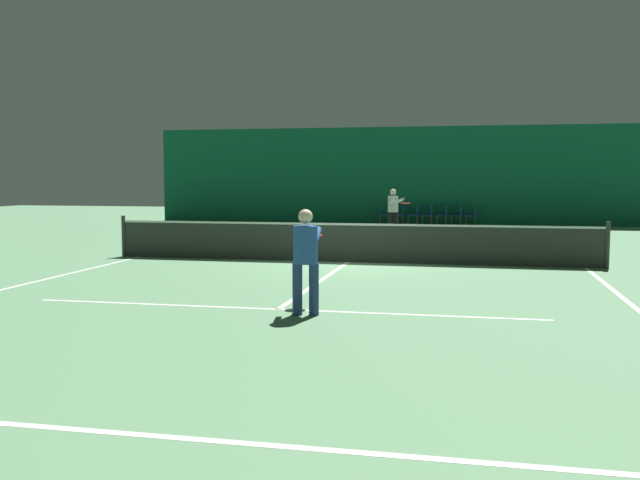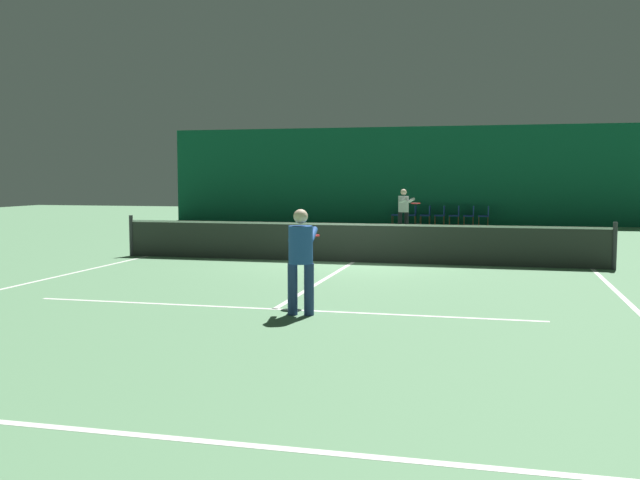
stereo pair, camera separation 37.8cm
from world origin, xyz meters
name	(u,v)px [view 2 (the right image)]	position (x,y,z in m)	size (l,w,h in m)	color
ground_plane	(353,262)	(0.00, 0.00, 0.00)	(60.00, 60.00, 0.00)	#56845B
backdrop_curtain	(418,175)	(0.00, 14.83, 2.15)	(23.00, 0.12, 4.30)	#0F5138
court_line_baseline_far	(410,228)	(0.00, 11.90, 0.00)	(11.00, 0.10, 0.00)	silver
court_line_baseline_near	(74,429)	(0.00, -11.90, 0.00)	(11.00, 0.10, 0.00)	silver
court_line_service_far	(390,240)	(0.00, 6.40, 0.00)	(8.25, 0.10, 0.00)	silver
court_line_service_near	(275,309)	(0.00, -6.40, 0.00)	(8.25, 0.10, 0.00)	silver
court_line_sideline_left	(147,256)	(-5.50, 0.00, 0.00)	(0.10, 23.80, 0.00)	silver
court_line_sideline_right	(593,269)	(5.50, 0.00, 0.00)	(0.10, 23.80, 0.00)	silver
court_line_centre	(353,262)	(0.00, 0.00, 0.00)	(0.10, 12.80, 0.00)	silver
tennis_net	(353,241)	(0.00, 0.00, 0.51)	(12.00, 0.10, 1.07)	#2D332D
player_near	(301,253)	(0.52, -6.72, 0.93)	(0.50, 1.35, 1.59)	navy
player_far	(404,208)	(0.13, 8.84, 0.96)	(1.02, 1.32, 1.64)	black
courtside_chair_0	(399,213)	(-0.77, 14.28, 0.49)	(0.44, 0.44, 0.84)	brown
courtside_chair_1	(413,214)	(-0.15, 14.28, 0.49)	(0.44, 0.44, 0.84)	brown
courtside_chair_2	(427,214)	(0.47, 14.28, 0.49)	(0.44, 0.44, 0.84)	brown
courtside_chair_3	(441,214)	(1.09, 14.28, 0.49)	(0.44, 0.44, 0.84)	brown
courtside_chair_4	(456,214)	(1.71, 14.28, 0.49)	(0.44, 0.44, 0.84)	brown
courtside_chair_5	(471,214)	(2.33, 14.28, 0.49)	(0.44, 0.44, 0.84)	brown
courtside_chair_6	(485,214)	(2.95, 14.28, 0.49)	(0.44, 0.44, 0.84)	brown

